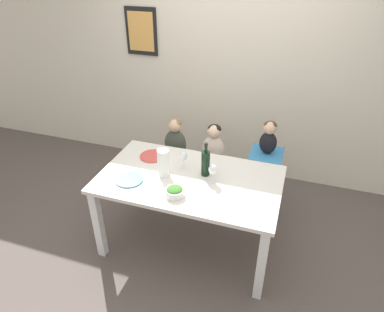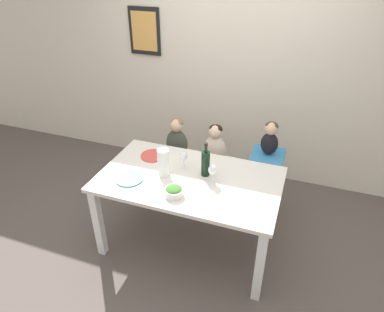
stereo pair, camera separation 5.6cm
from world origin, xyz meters
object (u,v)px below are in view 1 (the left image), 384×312
salad_bowl_large (175,191)px  wine_glass_near (213,170)px  person_baby_right (269,136)px  dinner_plate_front_left (129,180)px  wine_bottle (206,163)px  dinner_plate_back_left (153,156)px  wine_glass_far (184,156)px  chair_far_left (176,163)px  paper_towel_roll (163,163)px  chair_far_center (213,169)px  person_child_center (214,145)px  person_child_left (175,139)px  chair_right_highchair (265,166)px

salad_bowl_large → wine_glass_near: bearing=49.9°
person_baby_right → dinner_plate_front_left: 1.40m
wine_bottle → dinner_plate_back_left: size_ratio=1.30×
dinner_plate_front_left → wine_glass_far: bearing=42.1°
person_baby_right → wine_glass_near: (-0.36, -0.72, -0.02)m
chair_far_left → paper_towel_roll: paper_towel_roll is taller
wine_bottle → dinner_plate_back_left: wine_bottle is taller
person_baby_right → salad_bowl_large: (-0.60, -1.00, -0.10)m
chair_far_center → person_baby_right: bearing=0.1°
person_child_center → person_baby_right: 0.58m
chair_far_center → person_baby_right: 0.75m
wine_glass_near → dinner_plate_front_left: (-0.68, -0.20, -0.11)m
wine_bottle → wine_glass_far: 0.22m
salad_bowl_large → person_child_center: bearing=87.3°
wine_glass_near → person_child_center: bearing=104.4°
chair_far_left → person_baby_right: (0.98, 0.00, 0.50)m
person_baby_right → wine_bottle: bearing=-125.3°
chair_far_center → person_child_left: person_child_left is taller
chair_right_highchair → salad_bowl_large: (-0.60, -1.00, 0.25)m
person_child_center → salad_bowl_large: bearing=-92.7°
paper_towel_roll → wine_glass_near: paper_towel_roll is taller
chair_far_left → wine_glass_near: wine_glass_near is taller
chair_far_left → person_baby_right: person_baby_right is taller
wine_bottle → dinner_plate_front_left: size_ratio=1.30×
dinner_plate_front_left → dinner_plate_back_left: 0.42m
chair_far_center → salad_bowl_large: size_ratio=3.06×
person_child_center → wine_glass_far: person_child_center is taller
person_child_center → wine_glass_far: 0.63m
chair_far_center → wine_glass_far: 0.77m
wine_bottle → dinner_plate_front_left: bearing=-153.9°
paper_towel_roll → wine_glass_near: size_ratio=1.49×
chair_right_highchair → person_child_left: bearing=179.9°
wine_glass_far → salad_bowl_large: bearing=-80.2°
person_child_center → dinner_plate_front_left: 1.05m
chair_far_center → dinner_plate_front_left: 1.11m
chair_far_left → wine_bottle: bearing=-50.4°
chair_right_highchair → wine_glass_near: bearing=-116.8°
wine_glass_near → dinner_plate_back_left: wine_glass_near is taller
chair_far_center → person_baby_right: (0.55, 0.00, 0.50)m
person_child_left → wine_glass_far: size_ratio=2.74×
paper_towel_roll → dinner_plate_front_left: size_ratio=1.03×
chair_far_center → wine_glass_far: wine_glass_far is taller
chair_far_center → wine_glass_near: (0.19, -0.72, 0.48)m
salad_bowl_large → chair_far_center: bearing=87.2°
chair_far_center → wine_bottle: bearing=-81.2°
chair_far_center → person_child_center: (0.00, 0.00, 0.31)m
salad_bowl_large → wine_glass_far: bearing=99.8°
person_baby_right → chair_right_highchair: bearing=-90.0°
person_baby_right → paper_towel_roll: bearing=-136.0°
wine_bottle → chair_far_center: bearing=98.8°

